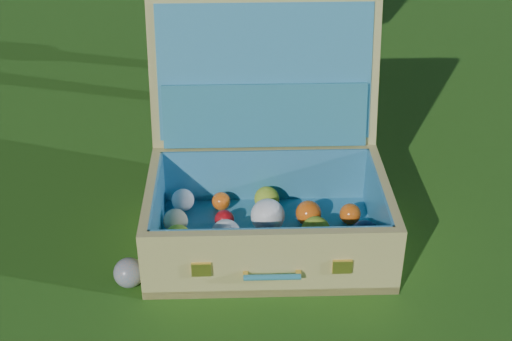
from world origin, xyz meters
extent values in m
plane|color=#215114|center=(0.00, 0.00, 0.00)|extent=(60.00, 60.00, 0.00)
sphere|color=teal|center=(-0.41, 0.03, 0.04)|extent=(0.07, 0.07, 0.07)
cube|color=tan|center=(-0.04, 0.05, 0.01)|extent=(0.71, 0.59, 0.02)
cube|color=tan|center=(-0.11, -0.13, 0.09)|extent=(0.58, 0.23, 0.18)
cube|color=tan|center=(0.02, 0.23, 0.09)|extent=(0.58, 0.23, 0.18)
cube|color=tan|center=(-0.32, 0.15, 0.09)|extent=(0.15, 0.35, 0.18)
cube|color=tan|center=(0.23, -0.05, 0.09)|extent=(0.15, 0.35, 0.18)
cube|color=teal|center=(-0.04, 0.05, 0.03)|extent=(0.66, 0.53, 0.01)
cube|color=teal|center=(-0.10, -0.12, 0.10)|extent=(0.53, 0.20, 0.16)
cube|color=teal|center=(0.02, 0.22, 0.10)|extent=(0.53, 0.20, 0.16)
cube|color=teal|center=(-0.31, 0.14, 0.10)|extent=(0.13, 0.34, 0.16)
cube|color=teal|center=(0.22, -0.05, 0.10)|extent=(0.13, 0.34, 0.16)
cube|color=tan|center=(0.05, 0.30, 0.38)|extent=(0.62, 0.33, 0.40)
cube|color=teal|center=(0.04, 0.28, 0.38)|extent=(0.56, 0.27, 0.35)
cube|color=teal|center=(0.03, 0.25, 0.27)|extent=(0.53, 0.24, 0.17)
cube|color=#F2C659|center=(-0.27, -0.09, 0.09)|extent=(0.05, 0.02, 0.04)
cube|color=#F2C659|center=(0.04, -0.20, 0.09)|extent=(0.05, 0.02, 0.04)
cylinder|color=teal|center=(-0.12, -0.16, 0.08)|extent=(0.13, 0.06, 0.01)
cube|color=#F2C659|center=(-0.17, -0.13, 0.08)|extent=(0.02, 0.02, 0.01)
cube|color=#F2C659|center=(-0.06, -0.17, 0.08)|extent=(0.02, 0.02, 0.01)
sphere|color=#B20E13|center=(-0.30, 0.02, 0.05)|extent=(0.04, 0.04, 0.04)
sphere|color=#C18419|center=(-0.21, -0.04, 0.06)|extent=(0.07, 0.07, 0.07)
sphere|color=#B4D133|center=(-0.09, -0.09, 0.06)|extent=(0.06, 0.06, 0.06)
sphere|color=#C18419|center=(0.01, -0.11, 0.06)|extent=(0.07, 0.07, 0.07)
sphere|color=beige|center=(0.13, -0.16, 0.07)|extent=(0.08, 0.08, 0.08)
sphere|color=#B4D133|center=(-0.27, 0.08, 0.06)|extent=(0.07, 0.07, 0.07)
sphere|color=white|center=(-0.16, 0.05, 0.07)|extent=(0.08, 0.08, 0.08)
sphere|color=#0E2048|center=(-0.07, 0.01, 0.06)|extent=(0.05, 0.05, 0.05)
sphere|color=#B4D133|center=(0.06, -0.02, 0.07)|extent=(0.08, 0.08, 0.08)
sphere|color=#0E2048|center=(0.17, -0.08, 0.06)|extent=(0.07, 0.07, 0.07)
sphere|color=beige|center=(-0.26, 0.16, 0.06)|extent=(0.06, 0.06, 0.06)
sphere|color=#B20E13|center=(-0.13, 0.13, 0.05)|extent=(0.05, 0.05, 0.05)
sphere|color=white|center=(-0.03, 0.08, 0.07)|extent=(0.09, 0.09, 0.09)
sphere|color=orange|center=(0.08, 0.06, 0.06)|extent=(0.07, 0.07, 0.07)
sphere|color=orange|center=(0.18, 0.02, 0.06)|extent=(0.06, 0.06, 0.06)
sphere|color=white|center=(-0.21, 0.25, 0.06)|extent=(0.06, 0.06, 0.06)
sphere|color=orange|center=(-0.11, 0.21, 0.05)|extent=(0.05, 0.05, 0.05)
sphere|color=#B4D133|center=(0.00, 0.17, 0.06)|extent=(0.07, 0.07, 0.07)
camera|label=1|loc=(-0.63, -1.32, 1.13)|focal=50.00mm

